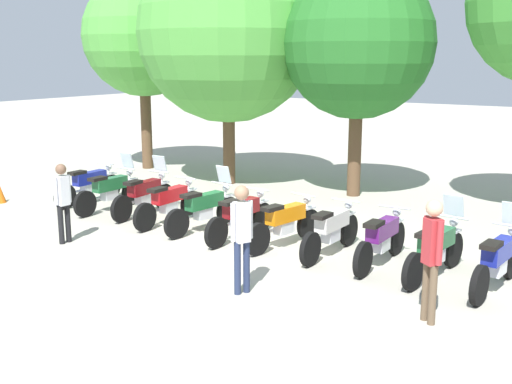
% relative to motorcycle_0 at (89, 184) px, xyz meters
% --- Properties ---
extents(ground_plane, '(80.00, 80.00, 0.00)m').
position_rel_motorcycle_0_xyz_m(ground_plane, '(5.14, -0.50, -0.50)').
color(ground_plane, '#ADA899').
extents(motorcycle_0, '(0.62, 2.19, 0.99)m').
position_rel_motorcycle_0_xyz_m(motorcycle_0, '(0.00, 0.00, 0.00)').
color(motorcycle_0, black).
rests_on(motorcycle_0, ground_plane).
extents(motorcycle_1, '(0.62, 2.19, 1.37)m').
position_rel_motorcycle_0_xyz_m(motorcycle_1, '(1.03, -0.26, 0.01)').
color(motorcycle_1, black).
rests_on(motorcycle_1, ground_plane).
extents(motorcycle_2, '(0.62, 2.19, 1.37)m').
position_rel_motorcycle_0_xyz_m(motorcycle_2, '(2.05, -0.15, 0.01)').
color(motorcycle_2, black).
rests_on(motorcycle_2, ground_plane).
extents(motorcycle_3, '(0.62, 2.19, 0.99)m').
position_rel_motorcycle_0_xyz_m(motorcycle_3, '(3.09, -0.44, 0.00)').
color(motorcycle_3, black).
rests_on(motorcycle_3, ground_plane).
extents(motorcycle_4, '(0.67, 2.18, 1.37)m').
position_rel_motorcycle_0_xyz_m(motorcycle_4, '(4.12, -0.48, 0.01)').
color(motorcycle_4, black).
rests_on(motorcycle_4, ground_plane).
extents(motorcycle_5, '(0.62, 2.19, 0.99)m').
position_rel_motorcycle_0_xyz_m(motorcycle_5, '(5.14, -0.58, 0.00)').
color(motorcycle_5, black).
rests_on(motorcycle_5, ground_plane).
extents(motorcycle_6, '(0.73, 2.17, 0.99)m').
position_rel_motorcycle_0_xyz_m(motorcycle_6, '(6.18, -0.53, 0.00)').
color(motorcycle_6, black).
rests_on(motorcycle_6, ground_plane).
extents(motorcycle_7, '(0.62, 2.19, 0.99)m').
position_rel_motorcycle_0_xyz_m(motorcycle_7, '(7.20, -0.52, 0.00)').
color(motorcycle_7, black).
rests_on(motorcycle_7, ground_plane).
extents(motorcycle_8, '(0.62, 2.19, 0.99)m').
position_rel_motorcycle_0_xyz_m(motorcycle_8, '(8.23, -0.56, 0.00)').
color(motorcycle_8, black).
rests_on(motorcycle_8, ground_plane).
extents(motorcycle_9, '(0.67, 2.18, 1.37)m').
position_rel_motorcycle_0_xyz_m(motorcycle_9, '(9.26, -0.68, 0.01)').
color(motorcycle_9, black).
rests_on(motorcycle_9, ground_plane).
extents(motorcycle_10, '(0.63, 2.19, 1.37)m').
position_rel_motorcycle_0_xyz_m(motorcycle_10, '(10.29, -0.73, 0.01)').
color(motorcycle_10, black).
rests_on(motorcycle_10, ground_plane).
extents(person_0, '(0.31, 0.40, 1.77)m').
position_rel_motorcycle_0_xyz_m(person_0, '(6.89, -3.10, 0.55)').
color(person_0, '#232D4C').
rests_on(person_0, ground_plane).
extents(person_1, '(0.23, 0.40, 1.64)m').
position_rel_motorcycle_0_xyz_m(person_1, '(2.28, -2.76, 0.45)').
color(person_1, black).
rests_on(person_1, ground_plane).
extents(person_2, '(0.37, 0.33, 1.81)m').
position_rel_motorcycle_0_xyz_m(person_2, '(9.76, -2.58, 0.57)').
color(person_2, brown).
rests_on(person_2, ground_plane).
extents(tree_0, '(3.96, 3.96, 6.38)m').
position_rel_motorcycle_0_xyz_m(tree_0, '(-2.33, 4.73, 3.88)').
color(tree_0, brown).
rests_on(tree_0, ground_plane).
extents(tree_1, '(5.22, 5.22, 7.05)m').
position_rel_motorcycle_0_xyz_m(tree_1, '(1.53, 4.11, 3.93)').
color(tree_1, brown).
rests_on(tree_1, ground_plane).
extents(tree_2, '(4.00, 4.00, 6.09)m').
position_rel_motorcycle_0_xyz_m(tree_2, '(5.37, 4.58, 3.57)').
color(tree_2, brown).
rests_on(tree_2, ground_plane).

